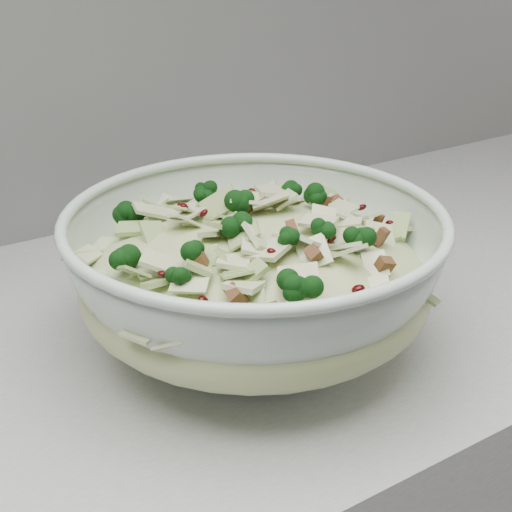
% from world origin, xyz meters
% --- Properties ---
extents(mixing_bowl, '(0.35, 0.35, 0.14)m').
position_xyz_m(mixing_bowl, '(-0.01, 1.61, 0.97)').
color(mixing_bowl, silver).
rests_on(mixing_bowl, counter).
extents(salad, '(0.35, 0.35, 0.14)m').
position_xyz_m(salad, '(-0.01, 1.61, 0.99)').
color(salad, '#C0CD8C').
rests_on(salad, mixing_bowl).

